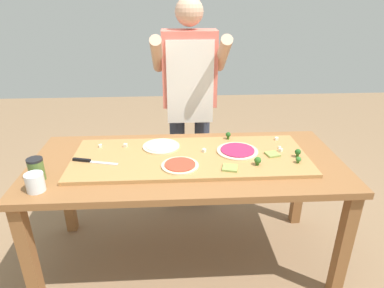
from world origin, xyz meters
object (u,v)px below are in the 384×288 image
broccoli_floret_front_left (228,135)px  cheese_crumble_b (281,150)px  pizza_slice_far_right (273,154)px  cheese_crumble_d (280,147)px  pizza_whole_beet_magenta (237,151)px  flour_cup (35,183)px  prep_table (187,173)px  sauce_jar (36,169)px  pizza_whole_white_garlic (161,146)px  cheese_crumble_f (204,150)px  broccoli_floret_back_right (298,160)px  cheese_crumble_a (277,139)px  cook_center (190,92)px  broccoli_floret_back_mid (258,161)px  cheese_crumble_e (125,145)px  broccoli_floret_front_mid (298,152)px  pizza_whole_tomato_red (180,165)px  pizza_slice_far_left (230,168)px  cheese_crumble_c (100,146)px  chefs_knife (89,161)px

broccoli_floret_front_left → cheese_crumble_b: bearing=-35.0°
pizza_slice_far_right → cheese_crumble_d: cheese_crumble_d is taller
pizza_whole_beet_magenta → flour_cup: 1.16m
prep_table → sauce_jar: (-0.82, -0.18, 0.15)m
broccoli_floret_front_left → cheese_crumble_d: broccoli_floret_front_left is taller
pizza_whole_white_garlic → cheese_crumble_f: 0.28m
broccoli_floret_back_right → sauce_jar: sauce_jar is taller
prep_table → cheese_crumble_f: size_ratio=91.79×
cheese_crumble_a → cook_center: 0.75m
prep_table → broccoli_floret_back_mid: 0.44m
prep_table → cook_center: 0.75m
pizza_slice_far_right → broccoli_floret_back_right: 0.16m
broccoli_floret_back_mid → cheese_crumble_e: size_ratio=2.36×
broccoli_floret_front_mid → cheese_crumble_d: broccoli_floret_front_mid is taller
cheese_crumble_b → flour_cup: (-1.38, -0.34, 0.01)m
prep_table → pizza_whole_tomato_red: 0.17m
broccoli_floret_front_mid → cook_center: (-0.62, 0.71, 0.18)m
pizza_whole_beet_magenta → pizza_slice_far_left: size_ratio=3.04×
pizza_slice_far_right → sauce_jar: sauce_jar is taller
cheese_crumble_a → pizza_slice_far_right: bearing=-111.9°
cheese_crumble_c → pizza_whole_white_garlic: bearing=-3.0°
broccoli_floret_back_mid → cheese_crumble_b: bearing=42.5°
cheese_crumble_a → flour_cup: (-1.41, -0.52, 0.01)m
broccoli_floret_front_left → broccoli_floret_back_right: (0.36, -0.37, -0.01)m
broccoli_floret_front_left → sauce_jar: sauce_jar is taller
broccoli_floret_back_mid → pizza_whole_beet_magenta: bearing=114.9°
broccoli_floret_front_left → cheese_crumble_d: bearing=-28.6°
pizza_slice_far_right → pizza_slice_far_left: (-0.29, -0.16, 0.00)m
cheese_crumble_c → broccoli_floret_front_mid: bearing=-9.9°
cheese_crumble_d → broccoli_floret_back_mid: bearing=-132.2°
pizza_whole_tomato_red → cook_center: 0.82m
pizza_whole_tomato_red → pizza_slice_far_right: size_ratio=2.85×
pizza_whole_beet_magenta → broccoli_floret_front_mid: 0.36m
pizza_whole_beet_magenta → cheese_crumble_b: bearing=-1.8°
pizza_whole_white_garlic → cheese_crumble_e: (-0.23, 0.02, 0.00)m
pizza_whole_beet_magenta → broccoli_floret_back_mid: 0.20m
cheese_crumble_d → sauce_jar: size_ratio=0.11×
cheese_crumble_f → flour_cup: (-0.90, -0.36, 0.01)m
cheese_crumble_e → sauce_jar: 0.56m
broccoli_floret_front_left → cheese_crumble_f: broccoli_floret_front_left is taller
broccoli_floret_front_mid → pizza_slice_far_right: bearing=167.3°
sauce_jar → pizza_whole_white_garlic: bearing=27.0°
pizza_whole_beet_magenta → broccoli_floret_back_right: (0.33, -0.17, 0.02)m
cheese_crumble_a → cook_center: size_ratio=0.01×
broccoli_floret_back_mid → cheese_crumble_a: bearing=58.4°
pizza_slice_far_left → flour_cup: 1.04m
cheese_crumble_a → chefs_knife: bearing=-168.2°
pizza_whole_tomato_red → cheese_crumble_c: bearing=150.1°
broccoli_floret_front_mid → sauce_jar: bearing=-174.4°
broccoli_floret_front_left → cheese_crumble_c: size_ratio=2.65×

